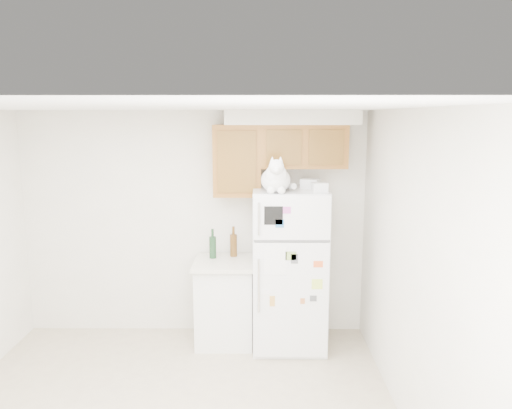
{
  "coord_description": "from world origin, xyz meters",
  "views": [
    {
      "loc": [
        0.73,
        -3.45,
        2.44
      ],
      "look_at": [
        0.7,
        1.55,
        1.55
      ],
      "focal_mm": 35.0,
      "sensor_mm": 36.0,
      "label": 1
    }
  ],
  "objects_px": {
    "storage_box_front": "(319,187)",
    "bottle_green": "(213,244)",
    "storage_box_back": "(310,184)",
    "base_counter": "(225,301)",
    "cat": "(276,178)",
    "refrigerator": "(289,269)",
    "bottle_amber": "(233,241)"
  },
  "relations": [
    {
      "from": "storage_box_front",
      "to": "bottle_amber",
      "type": "height_order",
      "value": "storage_box_front"
    },
    {
      "from": "cat",
      "to": "storage_box_front",
      "type": "distance_m",
      "value": 0.44
    },
    {
      "from": "storage_box_back",
      "to": "storage_box_front",
      "type": "bearing_deg",
      "value": -46.4
    },
    {
      "from": "storage_box_back",
      "to": "bottle_amber",
      "type": "bearing_deg",
      "value": -169.07
    },
    {
      "from": "cat",
      "to": "storage_box_back",
      "type": "xyz_separation_m",
      "value": [
        0.36,
        0.25,
        -0.09
      ]
    },
    {
      "from": "base_counter",
      "to": "storage_box_back",
      "type": "distance_m",
      "value": 1.57
    },
    {
      "from": "refrigerator",
      "to": "cat",
      "type": "height_order",
      "value": "cat"
    },
    {
      "from": "storage_box_front",
      "to": "refrigerator",
      "type": "bearing_deg",
      "value": 138.81
    },
    {
      "from": "base_counter",
      "to": "bottle_green",
      "type": "bearing_deg",
      "value": 144.7
    },
    {
      "from": "bottle_green",
      "to": "storage_box_front",
      "type": "bearing_deg",
      "value": -16.75
    },
    {
      "from": "storage_box_front",
      "to": "bottle_amber",
      "type": "bearing_deg",
      "value": 144.7
    },
    {
      "from": "refrigerator",
      "to": "bottle_amber",
      "type": "distance_m",
      "value": 0.69
    },
    {
      "from": "base_counter",
      "to": "storage_box_back",
      "type": "xyz_separation_m",
      "value": [
        0.9,
        -0.03,
        1.29
      ]
    },
    {
      "from": "cat",
      "to": "bottle_green",
      "type": "bearing_deg",
      "value": 150.55
    },
    {
      "from": "bottle_green",
      "to": "cat",
      "type": "bearing_deg",
      "value": -29.45
    },
    {
      "from": "refrigerator",
      "to": "storage_box_front",
      "type": "distance_m",
      "value": 0.95
    },
    {
      "from": "storage_box_front",
      "to": "bottle_amber",
      "type": "distance_m",
      "value": 1.17
    },
    {
      "from": "refrigerator",
      "to": "bottle_green",
      "type": "distance_m",
      "value": 0.87
    },
    {
      "from": "base_counter",
      "to": "cat",
      "type": "height_order",
      "value": "cat"
    },
    {
      "from": "refrigerator",
      "to": "bottle_amber",
      "type": "height_order",
      "value": "refrigerator"
    },
    {
      "from": "bottle_amber",
      "to": "base_counter",
      "type": "bearing_deg",
      "value": -119.14
    },
    {
      "from": "base_counter",
      "to": "storage_box_front",
      "type": "distance_m",
      "value": 1.63
    },
    {
      "from": "refrigerator",
      "to": "base_counter",
      "type": "distance_m",
      "value": 0.79
    },
    {
      "from": "refrigerator",
      "to": "storage_box_back",
      "type": "xyz_separation_m",
      "value": [
        0.21,
        0.04,
        0.9
      ]
    },
    {
      "from": "storage_box_front",
      "to": "bottle_green",
      "type": "bearing_deg",
      "value": 152.58
    },
    {
      "from": "base_counter",
      "to": "cat",
      "type": "xyz_separation_m",
      "value": [
        0.54,
        -0.28,
        1.38
      ]
    },
    {
      "from": "storage_box_back",
      "to": "bottle_green",
      "type": "height_order",
      "value": "storage_box_back"
    },
    {
      "from": "storage_box_front",
      "to": "bottle_green",
      "type": "xyz_separation_m",
      "value": [
        -1.1,
        0.33,
        -0.66
      ]
    },
    {
      "from": "bottle_green",
      "to": "bottle_amber",
      "type": "distance_m",
      "value": 0.23
    },
    {
      "from": "storage_box_front",
      "to": "bottle_green",
      "type": "height_order",
      "value": "storage_box_front"
    },
    {
      "from": "refrigerator",
      "to": "cat",
      "type": "bearing_deg",
      "value": -125.83
    },
    {
      "from": "refrigerator",
      "to": "storage_box_back",
      "type": "distance_m",
      "value": 0.92
    }
  ]
}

